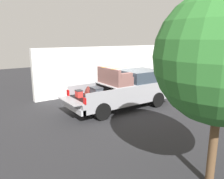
% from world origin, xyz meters
% --- Properties ---
extents(ground_plane, '(40.00, 40.00, 0.00)m').
position_xyz_m(ground_plane, '(0.00, 0.00, 0.00)').
color(ground_plane, '#262628').
extents(pickup_truck, '(6.05, 2.06, 2.23)m').
position_xyz_m(pickup_truck, '(0.38, -0.00, 0.98)').
color(pickup_truck, gray).
rests_on(pickup_truck, ground_plane).
extents(building_facade, '(10.28, 0.36, 3.08)m').
position_xyz_m(building_facade, '(1.65, 3.86, 1.54)').
color(building_facade, white).
rests_on(building_facade, ground_plane).
extents(tree_background, '(3.13, 3.13, 4.81)m').
position_xyz_m(tree_background, '(-1.94, -6.39, 3.23)').
color(tree_background, brown).
rests_on(tree_background, ground_plane).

